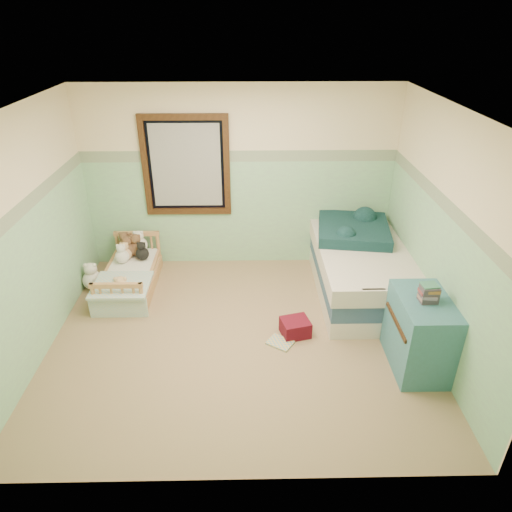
{
  "coord_description": "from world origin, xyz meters",
  "views": [
    {
      "loc": [
        0.12,
        -4.15,
        3.29
      ],
      "look_at": [
        0.2,
        0.35,
        0.85
      ],
      "focal_mm": 32.12,
      "sensor_mm": 36.0,
      "label": 1
    }
  ],
  "objects_px": {
    "red_pillow": "(295,327)",
    "floor_book": "(280,343)",
    "toddler_bed_frame": "(131,283)",
    "twin_bed_frame": "(357,282)",
    "plush_floor_tan": "(122,294)",
    "plush_floor_cream": "(93,280)",
    "dresser": "(419,333)"
  },
  "relations": [
    {
      "from": "twin_bed_frame",
      "to": "dresser",
      "type": "xyz_separation_m",
      "value": [
        0.29,
        -1.47,
        0.29
      ]
    },
    {
      "from": "dresser",
      "to": "floor_book",
      "type": "height_order",
      "value": "dresser"
    },
    {
      "from": "plush_floor_cream",
      "to": "plush_floor_tan",
      "type": "bearing_deg",
      "value": -34.95
    },
    {
      "from": "red_pillow",
      "to": "floor_book",
      "type": "xyz_separation_m",
      "value": [
        -0.18,
        -0.17,
        -0.08
      ]
    },
    {
      "from": "floor_book",
      "to": "dresser",
      "type": "bearing_deg",
      "value": 19.41
    },
    {
      "from": "plush_floor_tan",
      "to": "dresser",
      "type": "relative_size",
      "value": 0.31
    },
    {
      "from": "red_pillow",
      "to": "floor_book",
      "type": "distance_m",
      "value": 0.26
    },
    {
      "from": "floor_book",
      "to": "twin_bed_frame",
      "type": "bearing_deg",
      "value": 79.49
    },
    {
      "from": "twin_bed_frame",
      "to": "floor_book",
      "type": "relative_size",
      "value": 7.89
    },
    {
      "from": "toddler_bed_frame",
      "to": "floor_book",
      "type": "bearing_deg",
      "value": -31.81
    },
    {
      "from": "plush_floor_tan",
      "to": "dresser",
      "type": "distance_m",
      "value": 3.55
    },
    {
      "from": "plush_floor_cream",
      "to": "twin_bed_frame",
      "type": "distance_m",
      "value": 3.5
    },
    {
      "from": "twin_bed_frame",
      "to": "red_pillow",
      "type": "xyz_separation_m",
      "value": [
        -0.91,
        -0.95,
        -0.01
      ]
    },
    {
      "from": "twin_bed_frame",
      "to": "red_pillow",
      "type": "distance_m",
      "value": 1.31
    },
    {
      "from": "twin_bed_frame",
      "to": "red_pillow",
      "type": "height_order",
      "value": "twin_bed_frame"
    },
    {
      "from": "toddler_bed_frame",
      "to": "plush_floor_tan",
      "type": "relative_size",
      "value": 5.09
    },
    {
      "from": "toddler_bed_frame",
      "to": "floor_book",
      "type": "relative_size",
      "value": 4.71
    },
    {
      "from": "dresser",
      "to": "red_pillow",
      "type": "bearing_deg",
      "value": 156.54
    },
    {
      "from": "plush_floor_tan",
      "to": "floor_book",
      "type": "distance_m",
      "value": 2.13
    },
    {
      "from": "dresser",
      "to": "red_pillow",
      "type": "distance_m",
      "value": 1.34
    },
    {
      "from": "dresser",
      "to": "floor_book",
      "type": "relative_size",
      "value": 3.0
    },
    {
      "from": "toddler_bed_frame",
      "to": "plush_floor_tan",
      "type": "distance_m",
      "value": 0.32
    },
    {
      "from": "dresser",
      "to": "floor_book",
      "type": "bearing_deg",
      "value": 165.58
    },
    {
      "from": "red_pillow",
      "to": "plush_floor_tan",
      "type": "bearing_deg",
      "value": 161.74
    },
    {
      "from": "plush_floor_tan",
      "to": "twin_bed_frame",
      "type": "height_order",
      "value": "plush_floor_tan"
    },
    {
      "from": "toddler_bed_frame",
      "to": "twin_bed_frame",
      "type": "xyz_separation_m",
      "value": [
        3.0,
        -0.07,
        0.03
      ]
    },
    {
      "from": "plush_floor_cream",
      "to": "toddler_bed_frame",
      "type": "bearing_deg",
      "value": -0.97
    },
    {
      "from": "toddler_bed_frame",
      "to": "plush_floor_cream",
      "type": "height_order",
      "value": "plush_floor_cream"
    },
    {
      "from": "toddler_bed_frame",
      "to": "floor_book",
      "type": "distance_m",
      "value": 2.25
    },
    {
      "from": "toddler_bed_frame",
      "to": "red_pillow",
      "type": "distance_m",
      "value": 2.33
    },
    {
      "from": "plush_floor_cream",
      "to": "dresser",
      "type": "distance_m",
      "value": 4.1
    },
    {
      "from": "plush_floor_cream",
      "to": "dresser",
      "type": "xyz_separation_m",
      "value": [
        3.79,
        -1.55,
        0.27
      ]
    }
  ]
}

